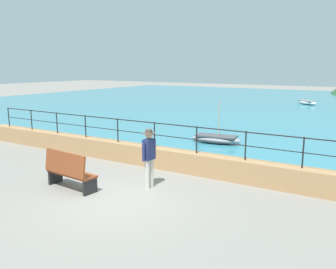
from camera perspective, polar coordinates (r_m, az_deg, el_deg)
The scene contains 8 objects.
ground_plane at distance 9.91m, azimuth -8.60°, elevation -10.08°, with size 120.00×120.00×0.00m, color gray.
promenade_wall at distance 12.28m, azimuth 1.08°, elevation -4.09°, with size 20.00×0.56×0.70m, color tan.
railing at distance 12.07m, azimuth 1.10°, elevation 0.36°, with size 18.44×0.04×0.90m.
lake_water at distance 33.57m, azimuth 21.36°, elevation 4.20°, with size 64.00×44.32×0.06m, color teal.
bench_main at distance 10.70m, azimuth -15.65°, elevation -5.61°, with size 1.74×0.70×1.13m.
person_walking at distance 10.36m, azimuth -3.07°, elevation -3.36°, with size 0.38×0.57×1.75m.
boat_0 at distance 35.25m, azimuth 21.41°, elevation 4.86°, with size 2.30×2.23×2.27m.
boat_2 at distance 16.41m, azimuth 7.75°, elevation -0.67°, with size 2.40×1.19×1.99m.
Camera 1 is at (6.07, -6.99, 3.53)m, focal length 37.99 mm.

